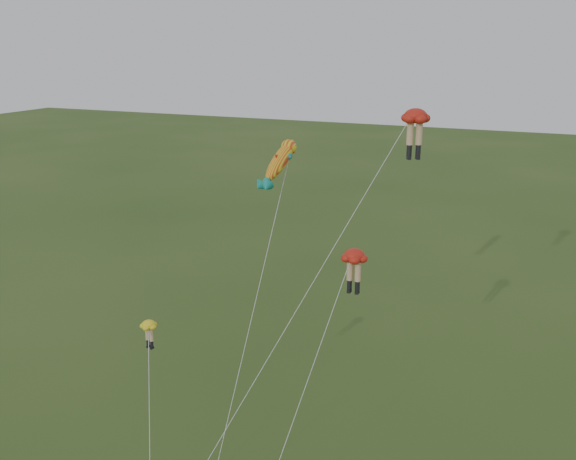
% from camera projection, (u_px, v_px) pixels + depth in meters
% --- Properties ---
extents(legs_kite_red_high, '(9.37, 12.61, 19.12)m').
position_uv_depth(legs_kite_red_high, '(412.00, 126.00, 31.84)').
color(legs_kite_red_high, '#B21E12').
rests_on(legs_kite_red_high, ground).
extents(legs_kite_red_mid, '(2.76, 9.80, 12.25)m').
position_uv_depth(legs_kite_red_mid, '(353.00, 263.00, 32.40)').
color(legs_kite_red_mid, '#B21E12').
rests_on(legs_kite_red_mid, ground).
extents(legs_kite_yellow, '(3.13, 4.99, 9.02)m').
position_uv_depth(legs_kite_yellow, '(149.00, 338.00, 31.73)').
color(legs_kite_yellow, yellow).
rests_on(legs_kite_yellow, ground).
extents(fish_kite, '(1.42, 10.85, 17.54)m').
position_uv_depth(fish_kite, '(280.00, 162.00, 33.77)').
color(fish_kite, yellow).
rests_on(fish_kite, ground).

